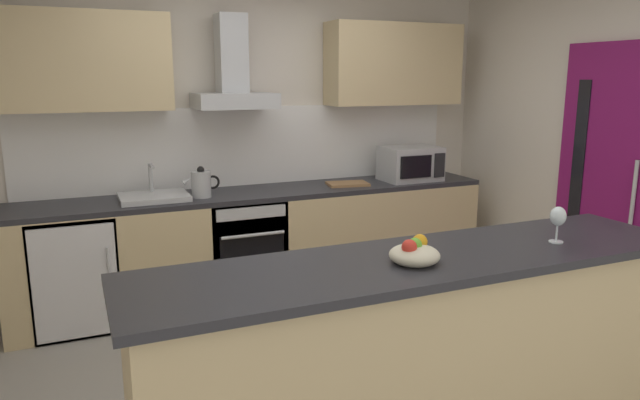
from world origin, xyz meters
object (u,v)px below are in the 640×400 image
kettle (201,184)px  wine_glass (558,218)px  refrigerator (75,271)px  sink (154,196)px  range_hood (233,79)px  fruit_bowl (414,253)px  chopping_board (348,184)px  microwave (410,164)px  oven (242,246)px

kettle → wine_glass: wine_glass is taller
refrigerator → sink: (0.59, 0.01, 0.50)m
range_hood → fruit_bowl: size_ratio=3.27×
refrigerator → wine_glass: (2.17, -2.36, 0.72)m
refrigerator → wine_glass: size_ratio=4.78×
refrigerator → kettle: size_ratio=2.94×
range_hood → chopping_board: (0.93, -0.15, -0.88)m
microwave → range_hood: range_hood is taller
refrigerator → wine_glass: 3.28m
oven → range_hood: bearing=90.0°
wine_glass → chopping_board: bearing=89.6°
microwave → fruit_bowl: 2.74m
oven → sink: (-0.67, 0.01, 0.47)m
wine_glass → chopping_board: size_ratio=0.52×
fruit_bowl → chopping_board: (0.82, 2.33, -0.15)m
wine_glass → sink: bearing=123.7°
fruit_bowl → chopping_board: fruit_bowl is taller
chopping_board → oven: bearing=178.5°
kettle → wine_glass: 2.64m
wine_glass → fruit_bowl: 0.81m
kettle → fruit_bowl: bearing=-79.5°
refrigerator → kettle: bearing=-1.9°
fruit_bowl → chopping_board: 2.48m
microwave → kettle: microwave is taller
range_hood → chopping_board: 1.29m
range_hood → chopping_board: range_hood is taller
range_hood → wine_glass: range_hood is taller
sink → range_hood: size_ratio=0.69×
kettle → chopping_board: 1.25m
sink → fruit_bowl: bearing=-71.8°
microwave → wine_glass: microwave is taller
oven → kettle: bearing=-173.9°
sink → fruit_bowl: size_ratio=2.27×
oven → kettle: kettle is taller
oven → microwave: (1.55, -0.03, 0.59)m
oven → range_hood: size_ratio=1.11×
sink → chopping_board: 1.60m
kettle → microwave: bearing=0.2°
range_hood → wine_glass: bearing=-69.8°
fruit_bowl → wine_glass: bearing=-0.1°
chopping_board → sink: bearing=178.8°
microwave → oven: bearing=179.0°
kettle → range_hood: size_ratio=0.40×
sink → refrigerator: bearing=-178.7°
chopping_board → wine_glass: bearing=-90.4°
sink → wine_glass: (1.58, -2.37, 0.21)m
kettle → range_hood: range_hood is taller
refrigerator → sink: 0.77m
oven → sink: bearing=179.1°
microwave → wine_glass: bearing=-105.2°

